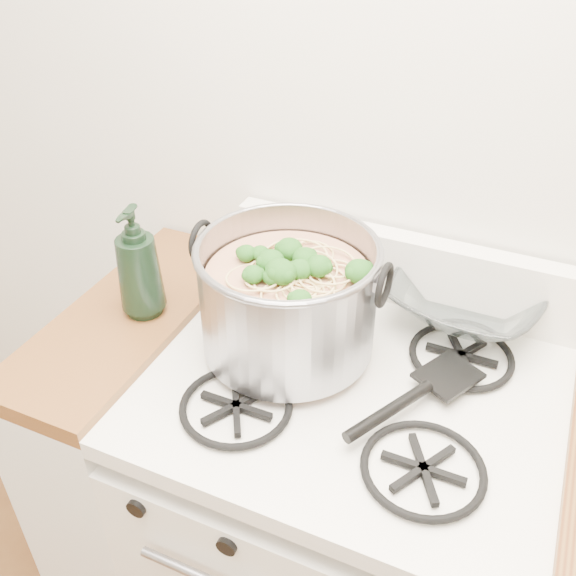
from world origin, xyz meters
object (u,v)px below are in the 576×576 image
at_px(spatula, 449,373).
at_px(glass_bowl, 465,306).
at_px(stock_pot, 288,300).
at_px(bottle, 138,262).
at_px(gas_range, 341,532).

xyz_separation_m(spatula, glass_bowl, (-0.01, 0.21, 0.00)).
bearing_deg(glass_bowl, spatula, -86.64).
distance_m(stock_pot, glass_bowl, 0.39).
bearing_deg(bottle, gas_range, -10.14).
bearing_deg(spatula, glass_bowl, 121.36).
bearing_deg(stock_pot, bottle, -175.76).
distance_m(gas_range, spatula, 0.53).
height_order(glass_bowl, bottle, bottle).
relative_size(gas_range, spatula, 2.98).
bearing_deg(bottle, stock_pot, -4.18).
bearing_deg(gas_range, bottle, 178.28).
bearing_deg(glass_bowl, gas_range, -117.97).
height_order(spatula, glass_bowl, glass_bowl).
height_order(gas_range, stock_pot, stock_pot).
bearing_deg(spatula, stock_pot, -146.37).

